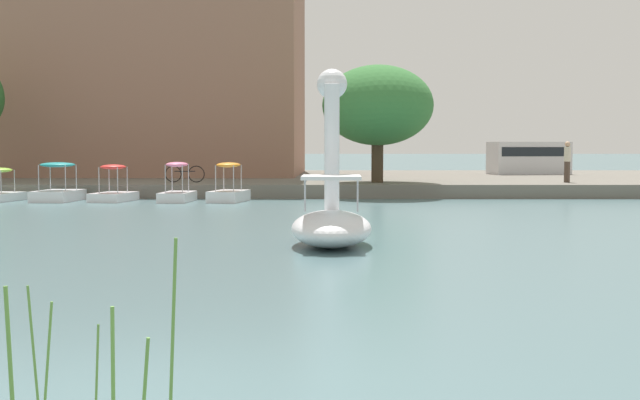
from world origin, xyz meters
The scene contains 14 objects.
ground_plane centered at (0.00, 0.00, 0.00)m, with size 463.52×463.52×0.00m, color slate.
shore_bank_far centered at (0.00, 37.58, 0.30)m, with size 110.24×20.86×0.59m, color #6B665B.
swan_boat centered at (1.99, 11.10, 0.80)m, with size 1.85×3.53×4.03m.
pedal_boat_orange centered at (-1.91, 25.42, 0.44)m, with size 1.61×2.25×1.57m.
pedal_boat_pink centered at (-3.98, 25.46, 0.44)m, with size 1.28×2.27×1.59m.
pedal_boat_red centered at (-6.58, 25.67, 0.41)m, with size 1.68×2.32×1.49m.
pedal_boat_teal centered at (-8.85, 25.78, 0.47)m, with size 1.69×2.50×1.57m.
pedal_boat_lime centered at (-11.23, 25.72, 0.40)m, with size 1.69×2.30×1.36m.
tree_broadleaf_behind_dock centered at (4.31, 29.49, 4.02)m, with size 5.62×6.11×5.24m.
person_on_path centered at (12.84, 29.51, 1.58)m, with size 0.31×0.31×1.84m.
bicycle_parked centered at (-4.35, 29.56, 0.97)m, with size 1.80×0.12×0.77m.
parked_van centered at (13.89, 40.38, 1.61)m, with size 4.78×2.68×1.87m.
apartment_block centered at (-7.38, 40.40, 8.46)m, with size 15.94×12.07×15.73m, color #996B56.
reed_clump_foreground centered at (-0.30, -1.29, 0.59)m, with size 2.17×1.52×1.59m.
Camera 1 is at (1.74, -7.07, 2.21)m, focal length 45.79 mm.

